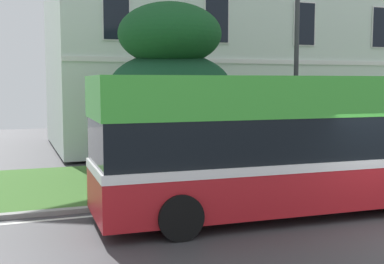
% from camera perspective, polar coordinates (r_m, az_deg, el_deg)
% --- Properties ---
extents(ground_plane, '(60.00, 56.00, 0.18)m').
position_cam_1_polar(ground_plane, '(12.81, 19.81, -9.23)').
color(ground_plane, '#403F43').
extents(georgian_townhouse, '(17.32, 9.21, 13.32)m').
position_cam_1_polar(georgian_townhouse, '(26.57, 3.29, 13.45)').
color(georgian_townhouse, silver).
rests_on(georgian_townhouse, ground_plane).
extents(iron_verge_railing, '(13.86, 0.04, 0.97)m').
position_cam_1_polar(iron_verge_railing, '(16.53, 19.20, -3.63)').
color(iron_verge_railing, black).
rests_on(iron_verge_railing, ground_plane).
extents(evergreen_tree, '(4.08, 4.36, 5.60)m').
position_cam_1_polar(evergreen_tree, '(16.24, -2.34, 4.34)').
color(evergreen_tree, '#423328').
rests_on(evergreen_tree, ground_plane).
extents(single_decker_bus, '(9.36, 2.80, 3.35)m').
position_cam_1_polar(single_decker_bus, '(12.32, 10.71, -1.18)').
color(single_decker_bus, '#B41A21').
rests_on(single_decker_bus, ground_plane).
extents(street_lamp_post, '(0.36, 0.24, 7.31)m').
position_cam_1_polar(street_lamp_post, '(15.52, 11.81, 9.51)').
color(street_lamp_post, '#333338').
rests_on(street_lamp_post, ground_plane).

